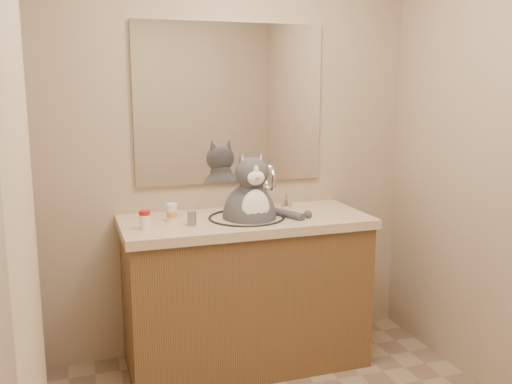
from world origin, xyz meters
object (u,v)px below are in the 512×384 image
at_px(pill_bottle_redcap, 145,220).
at_px(grey_canister, 192,218).
at_px(pill_bottle_orange, 172,213).
at_px(cat, 251,213).

distance_m(pill_bottle_redcap, grey_canister, 0.24).
relative_size(pill_bottle_redcap, grey_canister, 1.30).
bearing_deg(grey_canister, pill_bottle_orange, 123.68).
xyz_separation_m(pill_bottle_redcap, pill_bottle_orange, (0.16, 0.12, -0.00)).
height_order(cat, pill_bottle_orange, cat).
relative_size(cat, pill_bottle_redcap, 6.10).
xyz_separation_m(cat, pill_bottle_redcap, (-0.57, -0.06, 0.02)).
relative_size(pill_bottle_orange, grey_canister, 1.30).
distance_m(pill_bottle_orange, grey_canister, 0.14).
bearing_deg(grey_canister, cat, 9.36).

